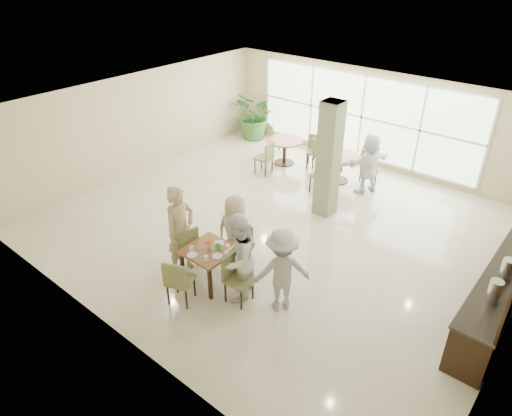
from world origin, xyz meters
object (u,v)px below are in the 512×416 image
Objects in this scene: main_table at (209,254)px; round_table_right at (339,161)px; round_table_left at (285,145)px; adult_a at (327,165)px; teen_left at (181,230)px; adult_b at (369,164)px; teen_standing at (282,270)px; potted_plant at (255,116)px; adult_standing at (328,134)px; teen_far at (235,232)px; buffet_counter at (510,278)px; teen_right at (237,258)px.

main_table and round_table_right have the same top height.
round_table_left and round_table_right have the same top height.
adult_a is (0.12, -0.85, 0.23)m from round_table_right.
teen_left is 5.55m from adult_b.
teen_standing is at bearing -62.11° from adult_a.
adult_standing is at bearing -4.03° from potted_plant.
adult_b is at bearing 158.90° from adult_standing.
round_table_right is 1.21m from adult_standing.
teen_far is at bearing -79.89° from adult_a.
buffet_counter is 9.41m from potted_plant.
buffet_counter is 4.67m from adult_b.
main_table is 0.47× the size of adult_standing.
teen_standing is 4.62m from adult_a.
round_table_right is at bearing -101.63° from teen_far.
teen_right is at bearing 24.78° from adult_b.
buffet_counter is 2.95× the size of potted_plant.
teen_left is (1.56, -5.50, 0.36)m from round_table_left.
round_table_left is 6.18m from teen_right.
teen_right is (1.09, -5.41, 0.28)m from round_table_right.
potted_plant is 0.86× the size of teen_left.
adult_b is (2.79, -0.09, 0.23)m from round_table_left.
buffet_counter is 6.65m from adult_standing.
teen_standing is 1.00× the size of adult_b.
teen_far is at bearing -53.38° from potted_plant.
adult_standing is at bearing 137.88° from round_table_right.
adult_a reaches higher than main_table.
adult_a reaches higher than adult_b.
adult_a is at bearing -102.25° from teen_far.
teen_right is at bearing -52.51° from potted_plant.
adult_a is (1.98, -0.87, 0.25)m from round_table_left.
adult_a is at bearing -23.56° from round_table_left.
teen_far is 5.65m from adult_standing.
adult_b is at bearing -1.81° from round_table_left.
adult_b is (0.50, 4.64, 0.01)m from teen_far.
potted_plant is (-3.82, 0.99, 0.21)m from round_table_right.
teen_right reaches higher than adult_a.
teen_left is (-0.31, -5.49, 0.34)m from round_table_right.
adult_b is at bearing -12.68° from potted_plant.
teen_left is 1.00× the size of adult_standing.
round_table_right is at bearing -119.39° from teen_standing.
teen_far reaches higher than main_table.
buffet_counter is 2.93× the size of teen_far.
teen_right is 1.08× the size of teen_standing.
adult_b is at bearing 149.91° from buffet_counter.
teen_right is at bearing -29.74° from teen_standing.
buffet_counter reaches higher than potted_plant.
main_table is 0.72m from teen_far.
main_table is 0.54× the size of adult_b.
adult_standing reaches higher than adult_b.
adult_standing is at bearing -92.66° from adult_b.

